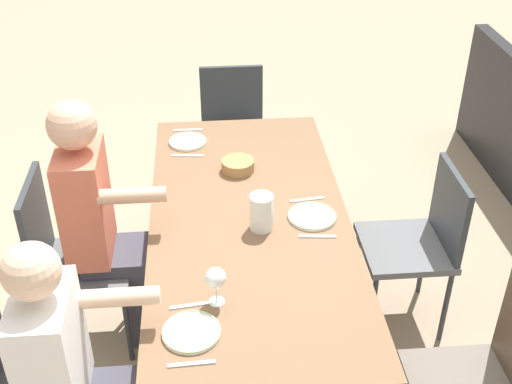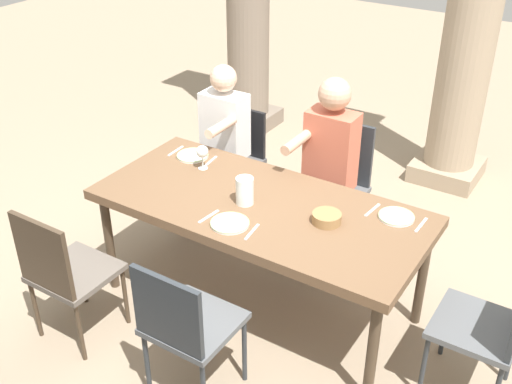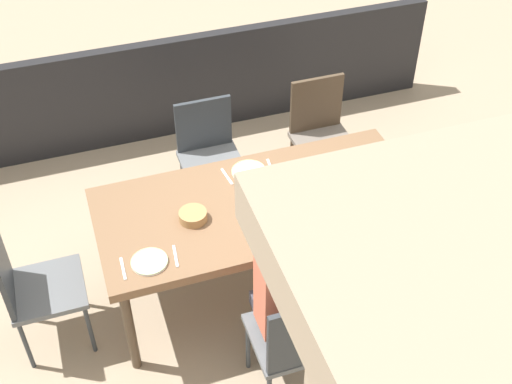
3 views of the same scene
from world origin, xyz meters
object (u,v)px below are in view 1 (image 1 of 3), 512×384
chair_west_south (489,376)px  plate_0 (191,332)px  diner_man_white (75,374)px  plate_1 (312,216)px  dining_table (250,229)px  wine_glass_0 (216,278)px  chair_head_east (233,126)px  water_pitcher (261,214)px  diner_woman_green (101,222)px  bread_basket (238,165)px  chair_mid_north (67,254)px  plate_2 (188,141)px  chair_mid_south (421,237)px

chair_west_south → plate_0: chair_west_south is taller
diner_man_white → plate_1: diner_man_white is taller
dining_table → plate_1: plate_1 is taller
diner_man_white → wine_glass_0: size_ratio=7.64×
chair_head_east → plate_0: 2.19m
chair_west_south → water_pitcher: (0.72, 0.84, 0.33)m
diner_woman_green → plate_1: 1.00m
wine_glass_0 → bread_basket: bearing=-8.4°
plate_0 → water_pitcher: (0.64, -0.32, 0.07)m
diner_man_white → plate_0: 0.45m
chair_mid_north → chair_head_east: size_ratio=1.07×
chair_west_south → diner_woman_green: 1.83m
diner_woman_green → chair_head_east: bearing=-27.5°
plate_2 → bread_basket: size_ratio=1.24×
plate_0 → plate_1: bearing=-38.9°
chair_head_east → chair_mid_north: bearing=146.5°
plate_1 → bread_basket: bearing=34.8°
plate_1 → plate_2: bearing=36.6°
plate_0 → bread_basket: bearing=-12.1°
bread_basket → diner_woman_green: bearing=117.0°
dining_table → chair_head_east: bearing=0.0°
chair_mid_south → plate_0: 1.44m
plate_2 → chair_west_south: bearing=-142.9°
chair_mid_south → diner_man_white: 1.82m
plate_2 → chair_mid_south: bearing=-119.5°
plate_1 → plate_2: (0.78, 0.58, 0.00)m
chair_west_south → chair_mid_north: chair_mid_north is taller
water_pitcher → chair_mid_north: bearing=79.5°
chair_west_south → diner_man_white: 1.60m
chair_mid_south → plate_1: chair_mid_south is taller
plate_1 → bread_basket: size_ratio=1.34×
plate_0 → plate_1: same height
water_pitcher → wine_glass_0: bearing=155.2°
dining_table → plate_2: plate_2 is taller
plate_1 → water_pitcher: bearing=103.2°
dining_table → diner_man_white: 1.06m
wine_glass_0 → plate_2: 1.33m
chair_west_south → chair_head_east: bearing=21.6°
chair_mid_south → diner_woman_green: size_ratio=0.67×
diner_man_white → wine_glass_0: bearing=-66.0°
plate_2 → water_pitcher: size_ratio=1.23×
chair_mid_north → wine_glass_0: bearing=-132.4°
chair_mid_north → plate_0: (-0.82, -0.61, 0.23)m
plate_1 → wine_glass_0: bearing=139.1°
wine_glass_0 → chair_mid_north: bearing=47.6°
chair_head_east → bread_basket: chair_head_east is taller
dining_table → wine_glass_0: size_ratio=12.23×
plate_0 → diner_man_white: bearing=99.6°
chair_mid_north → plate_2: bearing=-42.2°
plate_0 → wine_glass_0: (0.16, -0.10, 0.11)m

